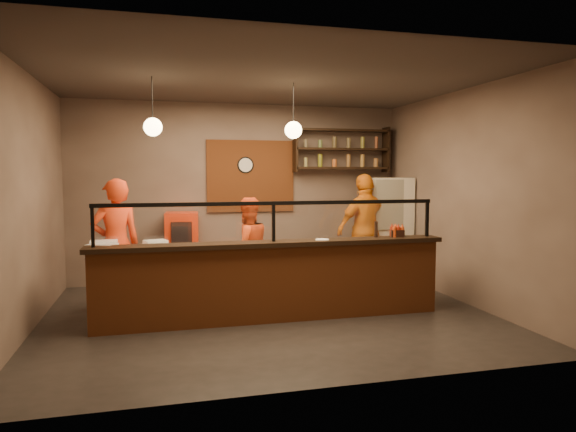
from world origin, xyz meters
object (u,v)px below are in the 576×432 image
object	(u,v)px
cook_left	(116,244)
condiment_caddy	(397,233)
fridge	(386,229)
red_cooler	(182,249)
cook_right	(366,230)
pepper_mill	(376,229)
wall_clock	(245,165)
pizza_dough	(317,247)
cook_mid	(247,248)

from	to	relation	value
cook_left	condiment_caddy	size ratio (longest dim) A/B	10.46
fridge	red_cooler	size ratio (longest dim) A/B	1.46
cook_right	pepper_mill	size ratio (longest dim) A/B	8.82
pepper_mill	wall_clock	bearing A→B (deg)	117.26
wall_clock	fridge	size ratio (longest dim) A/B	0.16
pizza_dough	condiment_caddy	size ratio (longest dim) A/B	2.92
condiment_caddy	cook_left	bearing A→B (deg)	164.25
pizza_dough	pepper_mill	xyz separation A→B (m)	(0.76, -0.29, 0.26)
wall_clock	red_cooler	size ratio (longest dim) A/B	0.23
cook_right	pizza_dough	bearing A→B (deg)	33.63
cook_left	red_cooler	bearing A→B (deg)	-144.10
red_cooler	pepper_mill	bearing A→B (deg)	-37.74
cook_left	cook_mid	size ratio (longest dim) A/B	1.19
condiment_caddy	pepper_mill	world-z (taller)	pepper_mill
fridge	pizza_dough	size ratio (longest dim) A/B	3.57
cook_left	pizza_dough	xyz separation A→B (m)	(2.77, -0.77, -0.03)
pizza_dough	fridge	bearing A→B (deg)	43.16
cook_right	fridge	distance (m)	0.65
red_cooler	pepper_mill	world-z (taller)	red_cooler
cook_mid	pepper_mill	distance (m)	2.04
pepper_mill	cook_left	bearing A→B (deg)	163.28
condiment_caddy	pepper_mill	size ratio (longest dim) A/B	0.81
cook_mid	red_cooler	size ratio (longest dim) A/B	1.23
pepper_mill	pizza_dough	bearing A→B (deg)	159.48
red_cooler	wall_clock	bearing A→B (deg)	20.17
cook_right	cook_left	bearing A→B (deg)	-4.30
cook_left	cook_right	bearing A→B (deg)	171.96
fridge	pepper_mill	distance (m)	2.35
cook_right	pepper_mill	world-z (taller)	cook_right
condiment_caddy	pizza_dough	bearing A→B (deg)	163.97
condiment_caddy	cook_right	bearing A→B (deg)	81.46
red_cooler	condiment_caddy	xyz separation A→B (m)	(2.85, -2.39, 0.47)
fridge	red_cooler	bearing A→B (deg)	-179.93
wall_clock	red_cooler	distance (m)	1.89
cook_right	fridge	size ratio (longest dim) A/B	1.04
cook_left	cook_right	size ratio (longest dim) A/B	0.97
cook_right	condiment_caddy	bearing A→B (deg)	68.14
wall_clock	condiment_caddy	xyz separation A→B (m)	(1.69, -2.70, -0.99)
fridge	condiment_caddy	world-z (taller)	fridge
cook_right	fridge	xyz separation A→B (m)	(0.55, 0.34, -0.04)
cook_left	pepper_mill	size ratio (longest dim) A/B	8.51
wall_clock	pepper_mill	world-z (taller)	wall_clock
cook_left	cook_mid	distance (m)	1.93
cook_mid	fridge	bearing A→B (deg)	-178.49
cook_left	fridge	xyz separation A→B (m)	(4.65, 0.99, -0.00)
wall_clock	cook_mid	world-z (taller)	wall_clock
wall_clock	condiment_caddy	distance (m)	3.34
wall_clock	fridge	bearing A→B (deg)	-14.12
cook_left	fridge	distance (m)	4.75
fridge	pepper_mill	size ratio (longest dim) A/B	8.49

